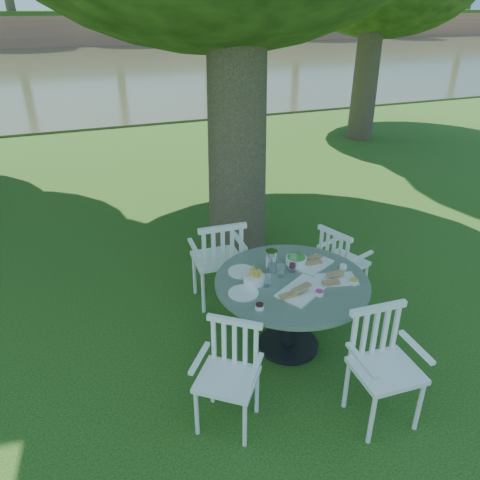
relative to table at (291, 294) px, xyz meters
name	(u,v)px	position (x,y,z in m)	size (l,w,h in m)	color
ground	(247,324)	(-0.23, 0.46, -0.58)	(140.00, 140.00, 0.00)	#16390C
table	(291,294)	(0.00, 0.00, 0.00)	(1.35, 1.35, 0.73)	black
chair_ne	(339,259)	(0.82, 0.51, -0.08)	(0.51, 0.53, 0.85)	white
chair_nw	(220,257)	(-0.35, 0.90, -0.01)	(0.51, 0.48, 0.96)	white
chair_sw	(231,365)	(-0.79, -0.57, -0.09)	(0.58, 0.57, 0.83)	white
chair_se	(380,356)	(0.27, -0.93, -0.05)	(0.49, 0.46, 0.91)	white
tableware	(285,273)	(-0.04, 0.07, 0.18)	(1.16, 0.82, 0.22)	white
river	(76,69)	(-0.23, 23.46, -0.58)	(100.00, 28.00, 0.12)	#363B23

